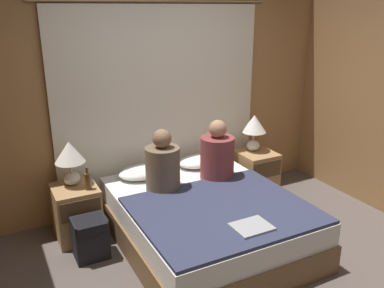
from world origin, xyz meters
name	(u,v)px	position (x,y,z in m)	size (l,w,h in m)	color
ground_plane	(248,284)	(0.00, 0.00, 0.00)	(16.00, 16.00, 0.00)	#564C47
wall_back	(159,96)	(0.00, 1.78, 1.25)	(4.24, 0.06, 2.50)	#A37547
curtain_panel	(162,109)	(0.00, 1.72, 1.12)	(2.55, 0.02, 2.24)	white
bed	(206,221)	(0.00, 0.71, 0.24)	(1.56, 1.91, 0.48)	brown
nightstand_left	(77,212)	(-1.07, 1.39, 0.27)	(0.42, 0.46, 0.54)	#A87F51
nightstand_right	(256,173)	(1.07, 1.39, 0.27)	(0.42, 0.46, 0.54)	#A87F51
lamp_left	(70,156)	(-1.07, 1.47, 0.83)	(0.29, 0.29, 0.44)	silver
lamp_right	(254,127)	(1.07, 1.47, 0.83)	(0.29, 0.29, 0.44)	silver
pillow_left	(143,172)	(-0.34, 1.45, 0.54)	(0.53, 0.35, 0.12)	white
pillow_right	(200,161)	(0.34, 1.45, 0.54)	(0.53, 0.35, 0.12)	white
blanket_on_bed	(223,210)	(0.00, 0.42, 0.49)	(1.50, 1.25, 0.03)	#2D334C
person_left_in_bed	(163,166)	(-0.28, 1.08, 0.73)	(0.34, 0.34, 0.62)	brown
person_right_in_bed	(217,155)	(0.33, 1.08, 0.73)	(0.35, 0.35, 0.63)	brown
beer_bottle_on_left_stand	(88,181)	(-0.96, 1.29, 0.62)	(0.06, 0.06, 0.22)	#513819
laptop_on_bed	(252,227)	(0.03, 0.03, 0.52)	(0.30, 0.25, 0.02)	#9EA0A5
backpack_on_floor	(90,236)	(-1.04, 0.98, 0.22)	(0.30, 0.27, 0.39)	black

